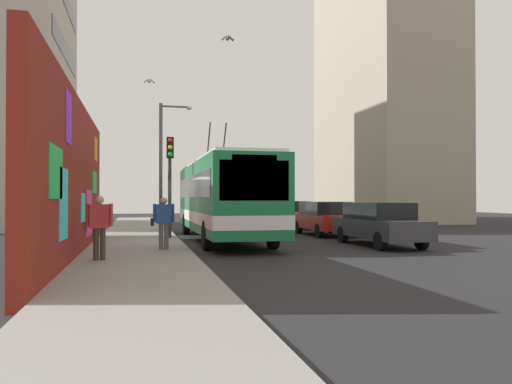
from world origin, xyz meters
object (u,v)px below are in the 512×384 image
Objects in this scene: city_bus at (222,196)px; traffic_light at (170,170)px; parked_car_dark_gray at (379,223)px; pedestrian_near_wall at (99,222)px; parked_car_red at (325,217)px; parked_car_champagne at (291,214)px; street_lamp at (164,157)px; pedestrian_at_curb at (163,219)px.

traffic_light is at bearing 94.20° from city_bus.
parked_car_dark_gray is at bearing -124.85° from city_bus.
parked_car_dark_gray is 2.90× the size of pedestrian_near_wall.
parked_car_red is 1.09× the size of traffic_light.
parked_car_red is at bearing -70.76° from city_bus.
city_bus is 2.95× the size of traffic_light.
city_bus is 5.59m from parked_car_red.
parked_car_dark_gray is 1.09× the size of parked_car_red.
traffic_light reaches higher than parked_car_dark_gray.
parked_car_dark_gray is at bearing -180.00° from parked_car_champagne.
city_bus is at bearing -31.60° from pedestrian_near_wall.
street_lamp reaches higher than parked_car_dark_gray.
pedestrian_near_wall is at bearing 170.14° from street_lamp.
parked_car_dark_gray is 2.98× the size of pedestrian_at_curb.
city_bus is 6.79m from street_lamp.
street_lamp reaches higher than parked_car_champagne.
pedestrian_at_curb is (-11.90, 7.81, 0.26)m from parked_car_champagne.
pedestrian_near_wall is at bearing 132.95° from parked_car_red.
city_bus is at bearing 55.15° from parked_car_dark_gray.
city_bus is at bearing 109.24° from parked_car_red.
parked_car_red is 2.72× the size of pedestrian_at_curb.
city_bus reaches higher than pedestrian_near_wall.
street_lamp is (6.28, -0.09, 1.02)m from traffic_light.
traffic_light is (-1.97, 7.35, 2.05)m from parked_car_red.
street_lamp reaches higher than parked_car_red.
pedestrian_at_curb is at bearing 129.45° from parked_car_red.
parked_car_dark_gray is 12.53m from street_lamp.
parked_car_red is at bearing 0.00° from parked_car_dark_gray.
pedestrian_at_curb is at bearing 174.07° from traffic_light.
street_lamp reaches higher than pedestrian_near_wall.
pedestrian_at_curb is (-6.43, 7.81, 0.26)m from parked_car_red.
pedestrian_near_wall reaches higher than parked_car_dark_gray.
traffic_light is (3.46, 7.35, 2.05)m from parked_car_dark_gray.
pedestrian_near_wall reaches higher than pedestrian_at_curb.
parked_car_champagne is (5.47, 0.00, -0.00)m from parked_car_red.
pedestrian_at_curb is 11.11m from street_lamp.
pedestrian_at_curb is (-4.61, 2.61, -0.73)m from city_bus.
city_bus is at bearing -85.80° from traffic_light.
parked_car_champagne is at bearing 0.00° from parked_car_red.
city_bus is 2.49× the size of parked_car_dark_gray.
street_lamp reaches higher than city_bus.
parked_car_champagne is at bearing -44.63° from traffic_light.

